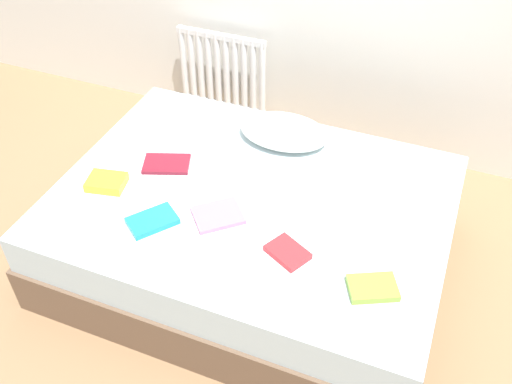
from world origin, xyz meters
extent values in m
plane|color=#93704C|center=(0.00, 0.00, 0.00)|extent=(8.00, 8.00, 0.00)
cube|color=brown|center=(0.00, 0.00, 0.14)|extent=(2.00, 1.50, 0.28)
cube|color=silver|center=(0.00, 0.00, 0.39)|extent=(1.96, 1.46, 0.22)
cylinder|color=white|center=(-1.01, 1.20, 0.42)|extent=(0.04, 0.04, 0.57)
cylinder|color=white|center=(-0.95, 1.20, 0.42)|extent=(0.04, 0.04, 0.57)
cylinder|color=white|center=(-0.88, 1.20, 0.42)|extent=(0.04, 0.04, 0.57)
cylinder|color=white|center=(-0.81, 1.20, 0.42)|extent=(0.04, 0.04, 0.57)
cylinder|color=white|center=(-0.75, 1.20, 0.42)|extent=(0.04, 0.04, 0.57)
cylinder|color=white|center=(-0.68, 1.20, 0.42)|extent=(0.04, 0.04, 0.57)
cylinder|color=white|center=(-0.62, 1.20, 0.42)|extent=(0.04, 0.04, 0.57)
cylinder|color=white|center=(-0.55, 1.20, 0.42)|extent=(0.04, 0.04, 0.57)
cylinder|color=white|center=(-0.48, 1.20, 0.42)|extent=(0.04, 0.04, 0.57)
cylinder|color=white|center=(-0.42, 1.20, 0.42)|extent=(0.04, 0.04, 0.57)
cube|color=white|center=(-0.72, 1.20, 0.68)|extent=(0.64, 0.04, 0.04)
cube|color=white|center=(-0.72, 1.20, 0.15)|extent=(0.64, 0.04, 0.04)
ellipsoid|color=white|center=(-0.02, 0.51, 0.55)|extent=(0.51, 0.35, 0.10)
cube|color=maroon|center=(-0.52, 0.05, 0.51)|extent=(0.29, 0.24, 0.02)
cube|color=red|center=(0.30, -0.32, 0.52)|extent=(0.23, 0.20, 0.03)
cube|color=#8CC638|center=(0.70, -0.37, 0.52)|extent=(0.25, 0.22, 0.03)
cube|color=pink|center=(-0.09, -0.21, 0.51)|extent=(0.30, 0.29, 0.02)
cube|color=teal|center=(-0.37, -0.36, 0.52)|extent=(0.25, 0.27, 0.03)
cube|color=yellow|center=(-0.72, -0.21, 0.52)|extent=(0.22, 0.18, 0.05)
camera|label=1|loc=(0.82, -2.01, 2.44)|focal=40.37mm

